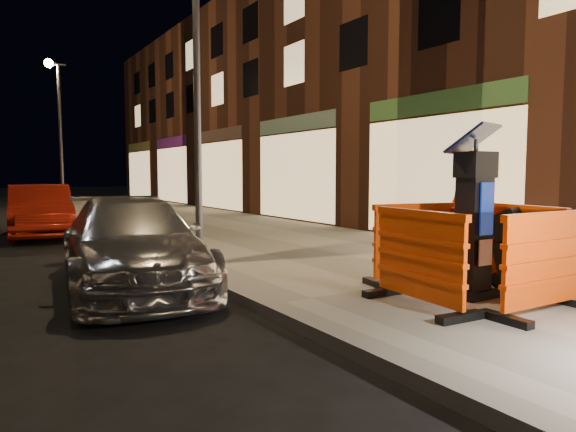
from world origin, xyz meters
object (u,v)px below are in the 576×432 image
barrier_back (417,243)px  car_silver (133,287)px  parking_kiosk (474,217)px  car_red (41,237)px  barrier_kerbside (419,259)px  man (465,216)px  barrier_front (545,264)px  stroller (530,251)px  barrier_bldgside (519,247)px

barrier_back → car_silver: bearing=152.0°
parking_kiosk → car_red: bearing=115.3°
barrier_back → car_red: bearing=119.9°
barrier_kerbside → car_red: 11.32m
car_red → man: man is taller
parking_kiosk → car_silver: (-3.33, 3.48, -1.17)m
barrier_front → car_red: 12.49m
barrier_back → barrier_kerbside: bearing=-125.7°
barrier_front → barrier_kerbside: (-0.95, 0.95, 0.00)m
parking_kiosk → man: bearing=51.0°
parking_kiosk → man: (0.72, 0.71, -0.07)m
barrier_front → barrier_back: bearing=91.3°
barrier_kerbside → man: (1.67, 0.71, 0.38)m
car_red → man: bearing=-61.7°
car_silver → barrier_kerbside: bearing=-48.3°
barrier_kerbside → car_silver: (-2.38, 3.48, -0.72)m
barrier_front → car_silver: bearing=128.1°
parking_kiosk → barrier_kerbside: parking_kiosk is taller
car_silver → barrier_back: bearing=-30.0°
man → stroller: size_ratio=1.77×
parking_kiosk → barrier_kerbside: (-0.95, 0.00, -0.45)m
barrier_front → parking_kiosk: bearing=91.3°
parking_kiosk → barrier_front: (0.00, -0.95, -0.45)m
car_silver → man: man is taller
barrier_kerbside → stroller: (1.87, -0.19, -0.03)m
man → barrier_kerbside: bearing=-52.5°
barrier_back → car_silver: 4.25m
barrier_bldgside → car_silver: 5.57m
barrier_bldgside → car_red: size_ratio=0.35×
barrier_front → stroller: barrier_front is taller
man → stroller: 1.01m
stroller → car_silver: bearing=133.6°
car_red → stroller: bearing=-62.6°
barrier_back → man: (0.72, -0.24, 0.38)m
car_red → stroller: stroller is taller
barrier_front → car_silver: (-3.33, 4.43, -0.72)m
car_red → barrier_bldgside: bearing=-62.1°
barrier_bldgside → stroller: barrier_bldgside is taller
car_silver → man: bearing=-27.0°
barrier_front → car_silver: barrier_front is taller
barrier_front → man: size_ratio=0.77×
parking_kiosk → barrier_kerbside: bearing=-173.7°
parking_kiosk → car_red: size_ratio=0.48×
barrier_kerbside → barrier_bldgside: (1.90, 0.00, 0.00)m
barrier_back → man: size_ratio=0.77×
barrier_bldgside → barrier_kerbside: bearing=98.3°
barrier_bldgside → car_silver: bearing=59.1°
barrier_front → barrier_kerbside: same height
barrier_bldgside → man: 0.84m
stroller → man: bearing=96.9°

